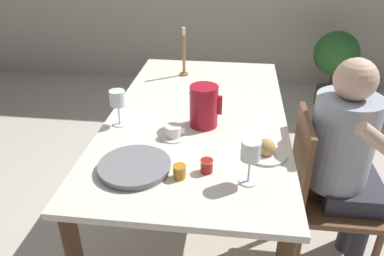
# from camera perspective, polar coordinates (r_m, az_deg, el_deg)

# --- Properties ---
(ground_plane) EXTENTS (20.00, 20.00, 0.00)m
(ground_plane) POSITION_cam_1_polar(r_m,az_deg,el_deg) (2.48, 0.76, -13.49)
(ground_plane) COLOR beige
(dining_table) EXTENTS (0.95, 1.75, 0.75)m
(dining_table) POSITION_cam_1_polar(r_m,az_deg,el_deg) (2.10, 0.87, -0.14)
(dining_table) COLOR silver
(dining_table) RESTS_ON ground_plane
(chair_person_side) EXTENTS (0.42, 0.42, 0.88)m
(chair_person_side) POSITION_cam_1_polar(r_m,az_deg,el_deg) (2.04, 19.09, -9.23)
(chair_person_side) COLOR brown
(chair_person_side) RESTS_ON ground_plane
(person_seated) EXTENTS (0.39, 0.41, 1.17)m
(person_seated) POSITION_cam_1_polar(r_m,az_deg,el_deg) (1.96, 22.45, -3.75)
(person_seated) COLOR #33333D
(person_seated) RESTS_ON ground_plane
(red_pitcher) EXTENTS (0.17, 0.14, 0.21)m
(red_pitcher) POSITION_cam_1_polar(r_m,az_deg,el_deg) (1.88, 1.81, 3.37)
(red_pitcher) COLOR #A31423
(red_pitcher) RESTS_ON dining_table
(wine_glass_water) EXTENTS (0.08, 0.08, 0.19)m
(wine_glass_water) POSITION_cam_1_polar(r_m,az_deg,el_deg) (1.91, -11.27, 4.24)
(wine_glass_water) COLOR white
(wine_glass_water) RESTS_ON dining_table
(wine_glass_juice) EXTENTS (0.08, 0.08, 0.19)m
(wine_glass_juice) POSITION_cam_1_polar(r_m,az_deg,el_deg) (1.46, 8.92, -3.74)
(wine_glass_juice) COLOR white
(wine_glass_juice) RESTS_ON dining_table
(teacup_near_person) EXTENTS (0.14, 0.14, 0.06)m
(teacup_near_person) POSITION_cam_1_polar(r_m,az_deg,el_deg) (1.81, -2.86, -0.65)
(teacup_near_person) COLOR white
(teacup_near_person) RESTS_ON dining_table
(serving_tray) EXTENTS (0.31, 0.31, 0.03)m
(serving_tray) POSITION_cam_1_polar(r_m,az_deg,el_deg) (1.60, -8.72, -5.83)
(serving_tray) COLOR gray
(serving_tray) RESTS_ON dining_table
(bread_plate) EXTENTS (0.19, 0.19, 0.08)m
(bread_plate) POSITION_cam_1_polar(r_m,az_deg,el_deg) (1.70, 11.18, -3.39)
(bread_plate) COLOR white
(bread_plate) RESTS_ON dining_table
(jam_jar_amber) EXTENTS (0.05, 0.05, 0.06)m
(jam_jar_amber) POSITION_cam_1_polar(r_m,az_deg,el_deg) (1.53, -1.92, -6.55)
(jam_jar_amber) COLOR #C67A1E
(jam_jar_amber) RESTS_ON dining_table
(jam_jar_red) EXTENTS (0.05, 0.05, 0.06)m
(jam_jar_red) POSITION_cam_1_polar(r_m,az_deg,el_deg) (1.56, 2.26, -5.68)
(jam_jar_red) COLOR #A81E1E
(jam_jar_red) RESTS_ON dining_table
(candlestick_tall) EXTENTS (0.06, 0.06, 0.32)m
(candlestick_tall) POSITION_cam_1_polar(r_m,az_deg,el_deg) (2.55, -1.24, 10.76)
(candlestick_tall) COLOR olive
(candlestick_tall) RESTS_ON dining_table
(potted_plant) EXTENTS (0.44, 0.44, 0.76)m
(potted_plant) POSITION_cam_1_polar(r_m,az_deg,el_deg) (4.02, 20.99, 9.69)
(potted_plant) COLOR #4C4742
(potted_plant) RESTS_ON ground_plane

